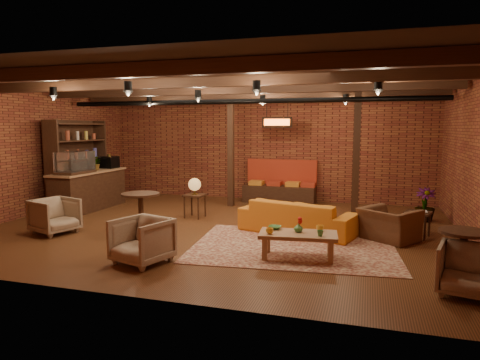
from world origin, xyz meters
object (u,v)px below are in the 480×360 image
(round_table_right, at_px, (463,249))
(plant_tall, at_px, (427,171))
(armchair_far, at_px, (469,268))
(armchair_right, at_px, (389,219))
(side_table_lamp, at_px, (195,188))
(coffee_table, at_px, (297,236))
(armchair_b, at_px, (142,238))
(sofa, at_px, (298,217))
(side_table_book, at_px, (418,214))
(round_table_left, at_px, (141,206))
(armchair_a, at_px, (55,214))

(round_table_right, xyz_separation_m, plant_tall, (-0.00, 4.30, 0.67))
(round_table_right, bearing_deg, armchair_far, -90.00)
(armchair_right, xyz_separation_m, plant_tall, (0.88, 2.08, 0.76))
(round_table_right, bearing_deg, side_table_lamp, 149.77)
(coffee_table, bearing_deg, round_table_right, -13.12)
(armchair_right, xyz_separation_m, armchair_far, (0.88, -2.61, -0.05))
(side_table_lamp, distance_m, armchair_b, 3.61)
(sofa, bearing_deg, round_table_right, 155.29)
(sofa, relative_size, side_table_lamp, 2.45)
(plant_tall, bearing_deg, round_table_right, -90.00)
(coffee_table, relative_size, round_table_right, 1.73)
(side_table_book, distance_m, plant_tall, 1.79)
(side_table_book, bearing_deg, coffee_table, -134.74)
(coffee_table, relative_size, plant_tall, 0.57)
(round_table_right, height_order, armchair_far, round_table_right)
(armchair_far, bearing_deg, coffee_table, 172.65)
(sofa, relative_size, armchair_b, 2.92)
(round_table_left, height_order, armchair_b, round_table_left)
(side_table_lamp, distance_m, round_table_left, 1.76)
(coffee_table, height_order, round_table_right, round_table_right)
(armchair_b, xyz_separation_m, plant_tall, (4.81, 4.72, 0.78))
(round_table_left, height_order, plant_tall, plant_tall)
(coffee_table, height_order, side_table_lamp, side_table_lamp)
(sofa, bearing_deg, armchair_far, 150.80)
(sofa, bearing_deg, coffee_table, 114.65)
(armchair_b, relative_size, armchair_far, 1.10)
(coffee_table, height_order, side_table_book, coffee_table)
(side_table_book, distance_m, armchair_far, 3.09)
(round_table_left, height_order, armchair_right, armchair_right)
(side_table_lamp, height_order, round_table_right, side_table_lamp)
(sofa, height_order, plant_tall, plant_tall)
(armchair_right, relative_size, plant_tall, 0.41)
(round_table_left, distance_m, plant_tall, 6.57)
(armchair_right, distance_m, round_table_right, 2.39)
(armchair_b, bearing_deg, plant_tall, 61.96)
(coffee_table, height_order, armchair_right, armchair_right)
(coffee_table, distance_m, armchair_b, 2.58)
(round_table_right, relative_size, armchair_far, 1.05)
(armchair_a, height_order, armchair_far, armchair_a)
(armchair_a, height_order, armchair_right, armchair_right)
(side_table_lamp, bearing_deg, side_table_book, -5.01)
(side_table_lamp, xyz_separation_m, armchair_a, (-2.20, -2.30, -0.34))
(sofa, distance_m, side_table_lamp, 2.83)
(round_table_left, bearing_deg, armchair_far, -17.41)
(side_table_book, bearing_deg, round_table_right, -83.22)
(armchair_b, xyz_separation_m, round_table_right, (4.81, 0.42, 0.11))
(round_table_right, height_order, plant_tall, plant_tall)
(armchair_b, xyz_separation_m, armchair_right, (3.93, 2.64, 0.02))
(armchair_right, relative_size, side_table_book, 1.66)
(coffee_table, distance_m, side_table_book, 2.98)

